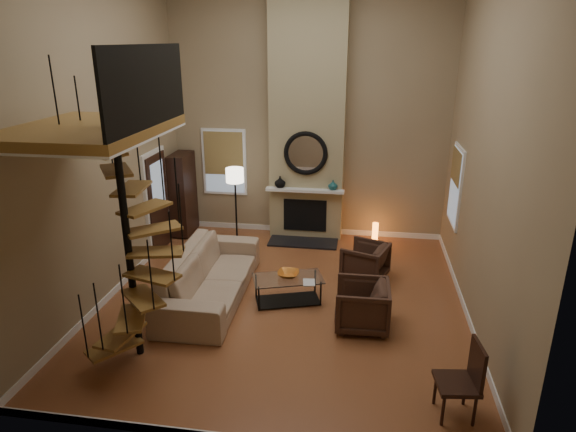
% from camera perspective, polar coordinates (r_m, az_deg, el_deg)
% --- Properties ---
extents(ground, '(6.00, 6.50, 0.01)m').
position_cam_1_polar(ground, '(8.66, -0.41, -9.68)').
color(ground, '#AC6437').
rests_on(ground, ground).
extents(back_wall, '(6.00, 0.02, 5.50)m').
position_cam_1_polar(back_wall, '(10.87, 2.35, 11.77)').
color(back_wall, '#978361').
rests_on(back_wall, ground).
extents(front_wall, '(6.00, 0.02, 5.50)m').
position_cam_1_polar(front_wall, '(4.62, -6.94, 0.74)').
color(front_wall, '#978361').
rests_on(front_wall, ground).
extents(left_wall, '(0.02, 6.50, 5.50)m').
position_cam_1_polar(left_wall, '(8.69, -20.62, 8.55)').
color(left_wall, '#978361').
rests_on(left_wall, ground).
extents(right_wall, '(0.02, 6.50, 5.50)m').
position_cam_1_polar(right_wall, '(7.81, 22.02, 7.25)').
color(right_wall, '#978361').
rests_on(right_wall, ground).
extents(baseboard_back, '(6.00, 0.02, 0.12)m').
position_cam_1_polar(baseboard_back, '(11.54, 2.16, -1.59)').
color(baseboard_back, white).
rests_on(baseboard_back, ground).
extents(baseboard_left, '(0.02, 6.50, 0.12)m').
position_cam_1_polar(baseboard_left, '(9.52, -18.63, -7.49)').
color(baseboard_left, white).
rests_on(baseboard_left, ground).
extents(baseboard_right, '(0.02, 6.50, 0.12)m').
position_cam_1_polar(baseboard_right, '(8.73, 19.69, -10.22)').
color(baseboard_right, white).
rests_on(baseboard_right, ground).
extents(chimney_breast, '(1.60, 0.38, 5.50)m').
position_cam_1_polar(chimney_breast, '(10.69, 2.23, 11.63)').
color(chimney_breast, tan).
rests_on(chimney_breast, ground).
extents(hearth, '(1.50, 0.60, 0.04)m').
position_cam_1_polar(hearth, '(10.94, 1.74, -3.04)').
color(hearth, black).
rests_on(hearth, ground).
extents(firebox, '(0.95, 0.02, 0.72)m').
position_cam_1_polar(firebox, '(11.02, 1.96, 0.08)').
color(firebox, black).
rests_on(firebox, chimney_breast).
extents(mantel, '(1.70, 0.18, 0.06)m').
position_cam_1_polar(mantel, '(10.76, 1.94, 2.95)').
color(mantel, white).
rests_on(mantel, chimney_breast).
extents(mirror_frame, '(0.94, 0.10, 0.94)m').
position_cam_1_polar(mirror_frame, '(10.61, 2.03, 7.19)').
color(mirror_frame, black).
rests_on(mirror_frame, chimney_breast).
extents(mirror_disc, '(0.80, 0.01, 0.80)m').
position_cam_1_polar(mirror_disc, '(10.62, 2.04, 7.20)').
color(mirror_disc, white).
rests_on(mirror_disc, chimney_breast).
extents(vase_left, '(0.24, 0.24, 0.25)m').
position_cam_1_polar(vase_left, '(10.83, -0.92, 3.92)').
color(vase_left, black).
rests_on(vase_left, mantel).
extents(vase_right, '(0.20, 0.20, 0.21)m').
position_cam_1_polar(vase_right, '(10.71, 5.17, 3.56)').
color(vase_right, '#174F53').
rests_on(vase_right, mantel).
extents(window_back, '(1.02, 0.06, 1.52)m').
position_cam_1_polar(window_back, '(11.42, -7.32, 6.25)').
color(window_back, white).
rests_on(window_back, back_wall).
extents(window_right, '(0.06, 1.02, 1.52)m').
position_cam_1_polar(window_right, '(9.96, 18.66, 3.41)').
color(window_right, white).
rests_on(window_right, right_wall).
extents(entry_door, '(0.10, 1.05, 2.16)m').
position_cam_1_polar(entry_door, '(10.64, -14.74, 1.54)').
color(entry_door, white).
rests_on(entry_door, ground).
extents(loft, '(1.70, 2.20, 1.09)m').
position_cam_1_polar(loft, '(6.60, -21.23, 9.62)').
color(loft, olive).
rests_on(loft, left_wall).
extents(spiral_stair, '(1.47, 1.47, 4.06)m').
position_cam_1_polar(spiral_stair, '(6.86, -17.80, -2.30)').
color(spiral_stair, black).
rests_on(spiral_stair, ground).
extents(hutch, '(0.38, 0.82, 1.82)m').
position_cam_1_polar(hutch, '(11.45, -11.95, 2.53)').
color(hutch, black).
rests_on(hutch, ground).
extents(sofa, '(1.19, 2.95, 0.86)m').
position_cam_1_polar(sofa, '(8.73, -8.95, -6.73)').
color(sofa, tan).
rests_on(sofa, ground).
extents(armchair_near, '(0.97, 0.96, 0.69)m').
position_cam_1_polar(armchair_near, '(9.31, 9.23, -5.27)').
color(armchair_near, '#41291E').
rests_on(armchair_near, ground).
extents(armchair_far, '(0.84, 0.82, 0.75)m').
position_cam_1_polar(armchair_far, '(7.88, 9.03, -10.16)').
color(armchair_far, '#41291E').
rests_on(armchair_far, ground).
extents(coffee_table, '(1.29, 0.92, 0.44)m').
position_cam_1_polar(coffee_table, '(8.49, -0.01, -8.10)').
color(coffee_table, silver).
rests_on(coffee_table, ground).
extents(bowl, '(0.36, 0.36, 0.09)m').
position_cam_1_polar(bowl, '(8.44, 0.04, -6.66)').
color(bowl, orange).
rests_on(bowl, coffee_table).
extents(book, '(0.23, 0.28, 0.03)m').
position_cam_1_polar(book, '(8.23, 2.25, -7.65)').
color(book, gray).
rests_on(book, coffee_table).
extents(floor_lamp, '(0.37, 0.37, 1.70)m').
position_cam_1_polar(floor_lamp, '(10.51, -6.09, 3.96)').
color(floor_lamp, black).
rests_on(floor_lamp, ground).
extents(accent_lamp, '(0.13, 0.13, 0.46)m').
position_cam_1_polar(accent_lamp, '(10.99, 9.94, -1.94)').
color(accent_lamp, orange).
rests_on(accent_lamp, ground).
extents(side_chair, '(0.52, 0.52, 0.99)m').
position_cam_1_polar(side_chair, '(6.41, 19.61, -17.05)').
color(side_chair, black).
rests_on(side_chair, ground).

